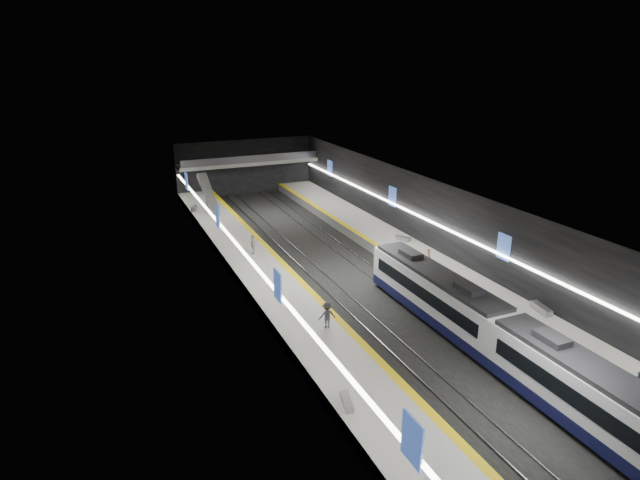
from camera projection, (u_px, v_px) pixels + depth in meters
name	position (u px, v px, depth m)	size (l,w,h in m)	color
ground	(353.00, 280.00, 49.05)	(70.00, 70.00, 0.00)	black
ceiling	(354.00, 196.00, 46.40)	(20.00, 70.00, 0.04)	beige
wall_left	(245.00, 255.00, 43.98)	(0.04, 70.00, 8.00)	black
wall_right	(446.00, 226.00, 51.48)	(0.04, 70.00, 8.00)	black
wall_back	(245.00, 167.00, 78.04)	(20.00, 0.04, 8.00)	black
platform_left	(275.00, 289.00, 46.07)	(5.00, 70.00, 1.00)	slate
tile_surface_left	(275.00, 283.00, 45.90)	(5.00, 70.00, 0.02)	#B3B3AE
tactile_strip_left	(299.00, 279.00, 46.72)	(0.60, 70.00, 0.02)	yellow
platform_right	(422.00, 263.00, 51.70)	(5.00, 70.00, 1.00)	slate
tile_surface_right	(422.00, 258.00, 51.53)	(5.00, 70.00, 0.02)	#B3B3AE
tactile_strip_right	(403.00, 262.00, 50.70)	(0.60, 70.00, 0.02)	yellow
rails	(353.00, 280.00, 49.03)	(6.52, 70.00, 0.12)	gray
train	(503.00, 338.00, 34.76)	(2.69, 30.04, 3.60)	#10123A
ad_posters	(349.00, 231.00, 48.43)	(19.94, 53.50, 2.20)	#4267C8
cove_light_left	(248.00, 257.00, 44.12)	(0.25, 68.60, 0.12)	white
cove_light_right	(444.00, 228.00, 51.47)	(0.25, 68.60, 0.12)	white
mezzanine_bridge	(249.00, 162.00, 75.90)	(20.00, 3.00, 1.50)	gray
escalator	(208.00, 193.00, 67.79)	(1.20, 8.00, 0.60)	#99999E
bench_left_near	(347.00, 402.00, 29.98)	(0.47, 1.68, 0.41)	#99999E
bench_left_far	(194.00, 208.00, 67.42)	(0.53, 1.92, 0.47)	#99999E
bench_right_near	(541.00, 309.00, 40.82)	(0.57, 2.06, 0.50)	#99999E
bench_right_far	(403.00, 238.00, 56.46)	(0.48, 1.73, 0.42)	#99999E
passenger_right_a	(428.00, 257.00, 49.67)	(0.57, 0.38, 1.57)	#AF5F41
passenger_right_b	(639.00, 384.00, 30.64)	(0.77, 0.60, 1.59)	teal
passenger_left_a	(253.00, 244.00, 52.41)	(1.16, 0.48, 1.98)	beige
passenger_left_b	(327.00, 315.00, 38.19)	(1.28, 0.73, 1.98)	#3D3E44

